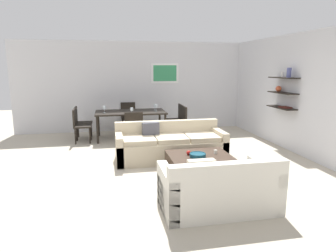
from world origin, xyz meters
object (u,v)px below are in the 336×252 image
Objects in this scene: dining_chair_left_near at (79,124)px; loveseat_white at (218,189)px; dining_chair_right_far at (177,117)px; dining_chair_left_far at (81,120)px; dining_chair_head at (128,115)px; dining_chair_foot at (134,127)px; candle_jar at (216,152)px; sofa_beige at (170,146)px; dining_table at (131,114)px; coffee_table at (200,166)px; dining_chair_right_near at (180,120)px; wine_glass_foot at (132,109)px; wine_glass_left_near at (104,108)px; wine_glass_right_near at (156,107)px; apple_on_coffee_table at (189,153)px; wine_glass_right_far at (155,106)px; decorative_bowl at (198,155)px.

loveseat_white is at bearing -62.69° from dining_chair_left_near.
dining_chair_right_far is 1.00× the size of dining_chair_left_far.
dining_chair_left_near is at bearing 117.31° from loveseat_white.
dining_chair_head is (-1.35, 0.69, 0.00)m from dining_chair_right_far.
candle_jar is at bearing -59.38° from dining_chair_foot.
sofa_beige is 2.23m from dining_table.
dining_chair_head is (1.35, 1.15, 0.00)m from dining_chair_left_near.
dining_table is 2.15× the size of dining_chair_head.
loveseat_white is 1.41× the size of coffee_table.
loveseat_white reaches higher than candle_jar.
dining_chair_right_far is at bearing 40.31° from dining_chair_foot.
dining_chair_right_near is at bearing -9.65° from dining_table.
loveseat_white is 9.65× the size of wine_glass_foot.
coffee_table is at bearing -96.76° from dining_chair_right_near.
dining_chair_right_far is at bearing 9.87° from wine_glass_left_near.
sofa_beige is 2.05m from wine_glass_right_near.
loveseat_white is at bearing -96.32° from coffee_table.
dining_chair_left_near is 0.46m from dining_chair_left_far.
apple_on_coffee_table is 0.04× the size of dining_table.
sofa_beige is 1.24m from candle_jar.
dining_chair_right_far is 1.00× the size of dining_chair_foot.
dining_chair_right_far is at bearing 8.96° from wine_glass_right_far.
dining_chair_right_far is 1.00× the size of dining_chair_head.
candle_jar is 4.30m from dining_chair_left_far.
dining_chair_right_far is 5.40× the size of wine_glass_foot.
dining_chair_head is 1.12m from wine_glass_right_far.
dining_chair_left_far is at bearing 114.99° from loveseat_white.
dining_chair_right_near reaches higher than sofa_beige.
dining_chair_left_near is at bearing -177.11° from wine_glass_right_near.
dining_chair_right_near is (1.35, 0.69, 0.00)m from dining_chair_foot.
dining_chair_right_far is (0.68, 2.32, 0.21)m from sofa_beige.
wine_glass_left_near is at bearing -169.71° from dining_table.
wine_glass_left_near is (-2.05, 0.10, 0.38)m from dining_chair_right_near.
loveseat_white is 4.67m from wine_glass_right_far.
dining_chair_right_near is (0.04, 2.91, 0.09)m from candle_jar.
dining_chair_left_near is (-2.21, 4.28, 0.21)m from loveseat_white.
dining_chair_left_near is 1.52m from dining_chair_foot.
dining_table is at bearing 100.75° from loveseat_white.
coffee_table is 3.04m from dining_chair_right_near.
wine_glass_left_near is at bearing 155.01° from wine_glass_foot.
wine_glass_right_near is (0.70, -1.04, 0.38)m from dining_chair_head.
dining_chair_right_near is 5.13× the size of wine_glass_right_far.
decorative_bowl is 3.44m from wine_glass_right_far.
wine_glass_right_near is at bearing 94.27° from decorative_bowl.
dining_table is (-0.93, 3.28, 0.27)m from decorative_bowl.
dining_chair_left_near is (-2.67, 2.91, 0.09)m from candle_jar.
sofa_beige is at bearing -42.61° from dining_chair_left_near.
dining_chair_right_far is 2.11m from wine_glass_left_near.
sofa_beige is at bearing 94.35° from loveseat_white.
decorative_bowl is 0.20m from apple_on_coffee_table.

